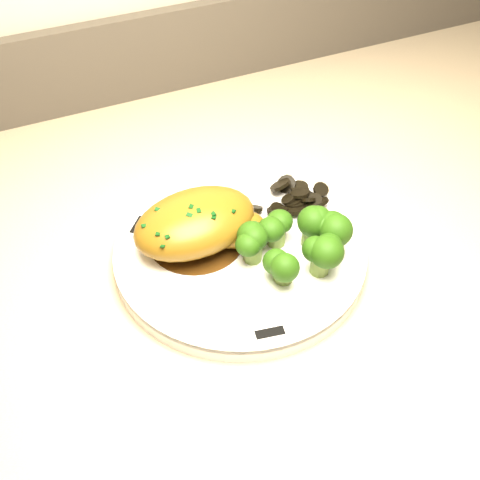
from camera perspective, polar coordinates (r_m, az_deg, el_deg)
name	(u,v)px	position (r m, az deg, el deg)	size (l,w,h in m)	color
counter	(214,442)	(1.07, -2.44, -18.60)	(2.25, 0.74, 1.09)	brown
plate	(240,252)	(0.65, 0.00, -1.19)	(0.27, 0.27, 0.02)	white
rim_accent_0	(313,197)	(0.70, 6.89, 4.11)	(0.03, 0.01, 0.00)	black
rim_accent_1	(138,225)	(0.67, -9.60, 1.40)	(0.03, 0.01, 0.00)	black
rim_accent_2	(270,333)	(0.57, 2.85, -8.79)	(0.03, 0.01, 0.00)	black
gravy_pool	(196,240)	(0.65, -4.18, 0.00)	(0.10, 0.10, 0.00)	#3A210A
chicken_breast	(200,223)	(0.63, -3.82, 1.60)	(0.15, 0.10, 0.05)	#8D6218
mushroom_pile	(285,207)	(0.68, 4.28, 3.14)	(0.10, 0.07, 0.03)	black
broccoli_florets	(297,241)	(0.61, 5.46, -0.09)	(0.11, 0.08, 0.05)	olive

